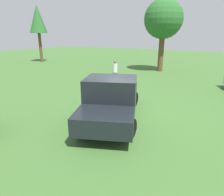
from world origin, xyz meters
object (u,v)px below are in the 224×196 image
object	(u,v)px
person_visitor	(115,70)
tree_far_center	(163,20)
pickup_truck	(112,99)
tree_back_right	(38,20)
traffic_cone	(132,83)

from	to	relation	value
person_visitor	tree_far_center	size ratio (longest dim) A/B	0.26
pickup_truck	tree_back_right	bearing A→B (deg)	34.02
pickup_truck	person_visitor	xyz separation A→B (m)	(-5.68, -3.19, -0.00)
tree_back_right	tree_far_center	world-z (taller)	tree_back_right
tree_far_center	person_visitor	bearing A→B (deg)	-9.31
tree_back_right	traffic_cone	distance (m)	17.45
person_visitor	tree_back_right	size ratio (longest dim) A/B	0.24
pickup_truck	traffic_cone	size ratio (longest dim) A/B	9.65
pickup_truck	person_visitor	size ratio (longest dim) A/B	3.25
person_visitor	traffic_cone	world-z (taller)	person_visitor
pickup_truck	traffic_cone	bearing A→B (deg)	-5.85
tree_far_center	traffic_cone	world-z (taller)	tree_far_center
pickup_truck	tree_back_right	world-z (taller)	tree_back_right
tree_far_center	pickup_truck	bearing A→B (deg)	9.74
person_visitor	traffic_cone	size ratio (longest dim) A/B	2.97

